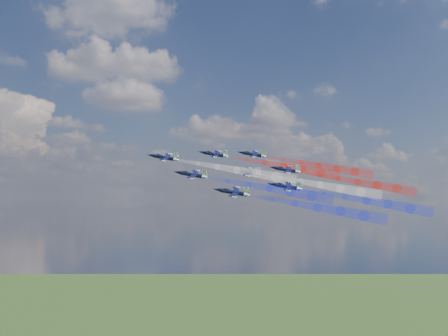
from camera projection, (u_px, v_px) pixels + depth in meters
name	position (u px, v px, depth m)	size (l,w,h in m)	color
jet_lead	(164.00, 158.00, 164.45)	(8.28, 10.35, 2.76)	black
trail_lead	(237.00, 170.00, 161.97)	(3.45, 35.91, 3.45)	white
jet_inner_left	(192.00, 175.00, 154.83)	(8.28, 10.35, 2.76)	black
trail_inner_left	(269.00, 188.00, 152.34)	(3.45, 35.91, 3.45)	#1B28E9
jet_inner_right	(215.00, 154.00, 174.88)	(8.28, 10.35, 2.76)	black
trail_inner_right	(283.00, 166.00, 172.39)	(3.45, 35.91, 3.45)	red
jet_outer_left	(233.00, 192.00, 143.58)	(8.28, 10.35, 2.76)	black
trail_outer_left	(317.00, 207.00, 141.09)	(3.45, 35.91, 3.45)	#1B28E9
jet_center_third	(246.00, 172.00, 163.79)	(8.28, 10.35, 2.76)	black
trail_center_third	(320.00, 185.00, 161.30)	(3.45, 35.91, 3.45)	white
jet_outer_right	(253.00, 154.00, 183.59)	(8.28, 10.35, 2.76)	black
trail_outer_right	(319.00, 166.00, 181.11)	(3.45, 35.91, 3.45)	red
jet_rear_left	(286.00, 187.00, 152.66)	(8.28, 10.35, 2.76)	black
trail_rear_left	(367.00, 201.00, 150.17)	(3.45, 35.91, 3.45)	#1B28E9
jet_rear_right	(286.00, 170.00, 171.06)	(8.28, 10.35, 2.76)	black
trail_rear_right	(358.00, 182.00, 168.57)	(3.45, 35.91, 3.45)	red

